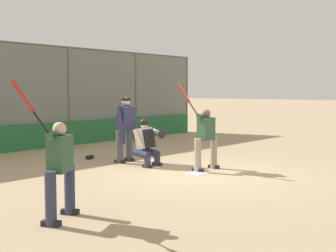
{
  "coord_description": "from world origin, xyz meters",
  "views": [
    {
      "loc": [
        8.63,
        6.38,
        1.93
      ],
      "look_at": [
        -0.16,
        -1.0,
        1.05
      ],
      "focal_mm": 50.0,
      "sensor_mm": 36.0,
      "label": 1
    }
  ],
  "objects_px": {
    "catcher_behind_plate": "(147,141)",
    "umpire_home": "(126,128)",
    "batter_at_plate": "(206,137)",
    "batter_on_deck": "(59,167)",
    "fielding_glove_on_dirt": "(90,157)"
  },
  "relations": [
    {
      "from": "catcher_behind_plate",
      "to": "umpire_home",
      "type": "height_order",
      "value": "umpire_home"
    },
    {
      "from": "umpire_home",
      "to": "batter_at_plate",
      "type": "bearing_deg",
      "value": 92.98
    },
    {
      "from": "umpire_home",
      "to": "catcher_behind_plate",
      "type": "bearing_deg",
      "value": 77.24
    },
    {
      "from": "batter_at_plate",
      "to": "umpire_home",
      "type": "relative_size",
      "value": 1.2
    },
    {
      "from": "batter_on_deck",
      "to": "fielding_glove_on_dirt",
      "type": "distance_m",
      "value": 6.28
    },
    {
      "from": "umpire_home",
      "to": "fielding_glove_on_dirt",
      "type": "bearing_deg",
      "value": -84.49
    },
    {
      "from": "batter_at_plate",
      "to": "fielding_glove_on_dirt",
      "type": "height_order",
      "value": "batter_at_plate"
    },
    {
      "from": "batter_at_plate",
      "to": "catcher_behind_plate",
      "type": "bearing_deg",
      "value": -72.0
    },
    {
      "from": "batter_at_plate",
      "to": "umpire_home",
      "type": "height_order",
      "value": "batter_at_plate"
    },
    {
      "from": "batter_on_deck",
      "to": "umpire_home",
      "type": "bearing_deg",
      "value": -173.03
    },
    {
      "from": "batter_at_plate",
      "to": "fielding_glove_on_dirt",
      "type": "distance_m",
      "value": 3.68
    },
    {
      "from": "batter_at_plate",
      "to": "catcher_behind_plate",
      "type": "height_order",
      "value": "batter_at_plate"
    },
    {
      "from": "fielding_glove_on_dirt",
      "to": "catcher_behind_plate",
      "type": "bearing_deg",
      "value": 93.47
    },
    {
      "from": "batter_at_plate",
      "to": "fielding_glove_on_dirt",
      "type": "bearing_deg",
      "value": -79.94
    },
    {
      "from": "umpire_home",
      "to": "batter_on_deck",
      "type": "height_order",
      "value": "batter_on_deck"
    }
  ]
}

